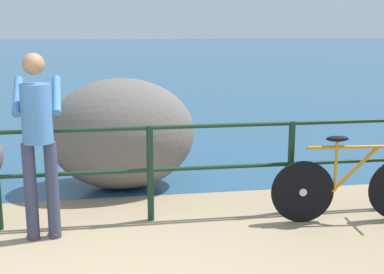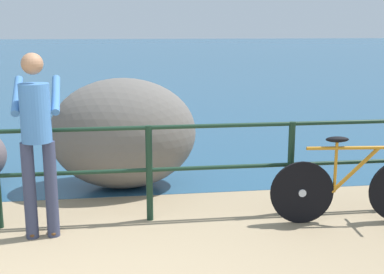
# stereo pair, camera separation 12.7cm
# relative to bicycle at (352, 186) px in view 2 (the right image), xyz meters

# --- Properties ---
(ground_plane) EXTENTS (120.00, 120.00, 0.10)m
(ground_plane) POSITION_rel_bicycle_xyz_m (-2.85, 18.42, -0.44)
(ground_plane) COLOR #937F60
(sea_surface) EXTENTS (120.00, 90.00, 0.01)m
(sea_surface) POSITION_rel_bicycle_xyz_m (-2.85, 46.15, -0.39)
(sea_surface) COLOR navy
(sea_surface) RESTS_ON ground_plane
(promenade_railing) EXTENTS (7.73, 0.07, 1.02)m
(promenade_railing) POSITION_rel_bicycle_xyz_m (-2.85, 0.35, 0.25)
(promenade_railing) COLOR black
(promenade_railing) RESTS_ON ground_plane
(bicycle) EXTENTS (1.70, 0.48, 0.92)m
(bicycle) POSITION_rel_bicycle_xyz_m (0.00, 0.00, 0.00)
(bicycle) COLOR black
(bicycle) RESTS_ON ground_plane
(person_at_railing) EXTENTS (0.47, 0.65, 1.78)m
(person_at_railing) POSITION_rel_bicycle_xyz_m (-3.14, 0.07, 0.60)
(person_at_railing) COLOR #333851
(person_at_railing) RESTS_ON ground_plane
(breakwater_boulder_main) EXTENTS (1.83, 1.28, 1.40)m
(breakwater_boulder_main) POSITION_rel_bicycle_xyz_m (-2.33, 1.55, 0.31)
(breakwater_boulder_main) COLOR #605B56
(breakwater_boulder_main) RESTS_ON ground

